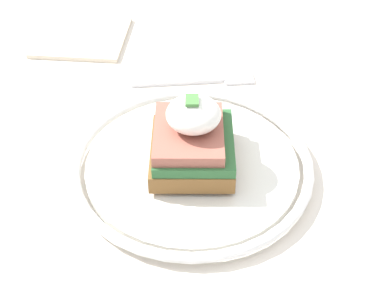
{
  "coord_description": "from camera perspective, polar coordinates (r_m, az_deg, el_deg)",
  "views": [
    {
      "loc": [
        0.35,
        -0.01,
        1.12
      ],
      "look_at": [
        -0.03,
        -0.01,
        0.78
      ],
      "focal_mm": 50.0,
      "sensor_mm": 36.0,
      "label": 1
    }
  ],
  "objects": [
    {
      "name": "dining_table",
      "position": [
        0.62,
        0.69,
        -13.74
      ],
      "size": [
        0.92,
        0.68,
        0.75
      ],
      "color": "beige",
      "rests_on": "ground_plane"
    },
    {
      "name": "plate",
      "position": [
        0.53,
        0.0,
        -2.19
      ],
      "size": [
        0.24,
        0.24,
        0.02
      ],
      "color": "silver",
      "rests_on": "dining_table"
    },
    {
      "name": "sandwich",
      "position": [
        0.51,
        0.01,
        0.57
      ],
      "size": [
        0.09,
        0.08,
        0.07
      ],
      "color": "brown",
      "rests_on": "plate"
    },
    {
      "name": "fork",
      "position": [
        0.65,
        0.83,
        6.78
      ],
      "size": [
        0.03,
        0.15,
        0.0
      ],
      "color": "silver",
      "rests_on": "dining_table"
    },
    {
      "name": "napkin",
      "position": [
        0.75,
        -11.66,
        11.13
      ],
      "size": [
        0.12,
        0.13,
        0.01
      ],
      "primitive_type": "cube",
      "rotation": [
        0.0,
        0.0,
        -0.08
      ],
      "color": "beige",
      "rests_on": "dining_table"
    }
  ]
}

